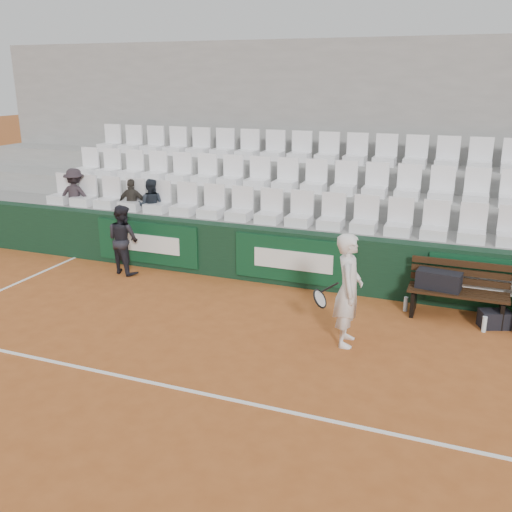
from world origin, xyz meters
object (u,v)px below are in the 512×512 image
Objects in this scene: spectator_a at (74,176)px; spectator_b at (131,183)px; sports_bag_ground at (494,319)px; water_bottle_far at (484,324)px; bench_left at (457,305)px; sports_bag_left at (439,280)px; water_bottle_near at (406,304)px; spectator_c at (150,184)px; ball_kid at (123,239)px; tennis_player at (348,290)px.

spectator_a is 1.13× the size of spectator_b.
sports_bag_ground is 1.81× the size of water_bottle_far.
bench_left is 0.59m from sports_bag_ground.
sports_bag_ground is at bearing 57.47° from water_bottle_far.
spectator_a is at bearing -13.14° from spectator_b.
sports_bag_ground is 0.26m from water_bottle_far.
sports_bag_left is 0.67m from water_bottle_near.
spectator_b is at bearing 168.44° from water_bottle_far.
bench_left is at bearing 154.89° from spectator_c.
water_bottle_near is at bearing 156.67° from spectator_b.
bench_left is at bearing 165.34° from sports_bag_ground.
water_bottle_far is (0.72, -0.38, -0.47)m from sports_bag_left.
sports_bag_ground is 0.40× the size of spectator_c.
water_bottle_far is at bearing 155.30° from spectator_b.
water_bottle_near is at bearing 178.77° from bench_left.
spectator_a is (-7.18, 1.03, 1.49)m from water_bottle_near.
water_bottle_near is at bearing 173.02° from sports_bag_ground.
sports_bag_left is 1.53× the size of sports_bag_ground.
sports_bag_ground is (0.86, -0.16, -0.46)m from sports_bag_left.
spectator_b reaches higher than ball_kid.
spectator_a is 1.87m from spectator_c.
sports_bag_left is 0.41× the size of tennis_player.
ball_kid is (-5.31, -0.02, 0.55)m from water_bottle_near.
bench_left is 6.31m from spectator_c.
sports_bag_left is 0.55× the size of spectator_a.
tennis_player is 1.46× the size of spectator_c.
ball_kid is at bearing 74.55° from spectator_c.
sports_bag_ground is 1.34m from water_bottle_near.
sports_bag_left is 5.78m from ball_kid.
sports_bag_left reaches higher than water_bottle_near.
tennis_player is (-1.98, -1.33, 0.67)m from sports_bag_ground.
tennis_player is at bearing 178.98° from ball_kid.
spectator_b is at bearing 170.41° from sports_bag_ground.
bench_left reaches higher than water_bottle_near.
spectator_b is (-5.10, 2.53, 0.73)m from tennis_player.
sports_bag_ground is at bearing -14.66° from bench_left.
water_bottle_near is (-0.77, 0.02, -0.10)m from bench_left.
water_bottle_near is at bearing -163.22° from ball_kid.
spectator_a is at bearing 158.82° from tennis_player.
sports_bag_ground reaches higher than water_bottle_near.
bench_left is 6.17× the size of water_bottle_far.
spectator_c is at bearing 168.33° from spectator_a.
spectator_b reaches higher than sports_bag_ground.
spectator_c is at bearing 151.49° from tennis_player.
water_bottle_near is 5.33m from ball_kid.
spectator_c is (0.00, 1.06, 0.89)m from ball_kid.
water_bottle_near is 7.40m from spectator_a.
water_bottle_near is at bearing 66.64° from tennis_player.
water_bottle_near is 0.99× the size of water_bottle_far.
water_bottle_far is (0.42, -0.37, -0.10)m from bench_left.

